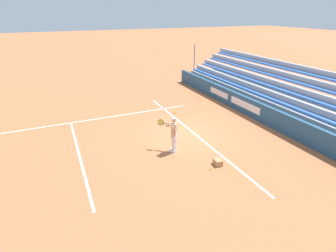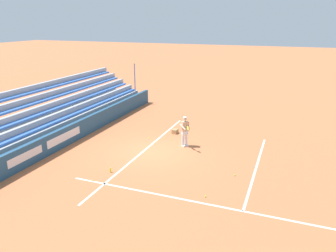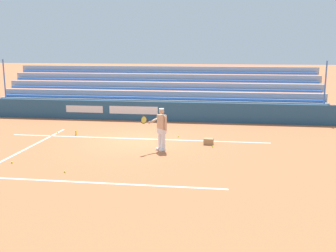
# 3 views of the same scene
# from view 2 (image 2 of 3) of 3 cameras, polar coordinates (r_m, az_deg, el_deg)

# --- Properties ---
(ground_plane) EXTENTS (160.00, 160.00, 0.00)m
(ground_plane) POSITION_cam_2_polar(r_m,az_deg,el_deg) (17.85, -2.69, -4.50)
(ground_plane) COLOR #B7663D
(court_baseline_white) EXTENTS (12.00, 0.10, 0.01)m
(court_baseline_white) POSITION_cam_2_polar(r_m,az_deg,el_deg) (18.05, -4.15, -4.27)
(court_baseline_white) COLOR white
(court_baseline_white) RESTS_ON ground
(court_sideline_white) EXTENTS (0.10, 12.00, 0.01)m
(court_sideline_white) POSITION_cam_2_polar(r_m,az_deg,el_deg) (13.19, 6.33, -13.27)
(court_sideline_white) COLOR white
(court_sideline_white) RESTS_ON ground
(court_service_line_white) EXTENTS (8.22, 0.10, 0.01)m
(court_service_line_white) POSITION_cam_2_polar(r_m,az_deg,el_deg) (16.59, 15.12, -6.96)
(court_service_line_white) COLOR white
(court_service_line_white) RESTS_ON ground
(back_wall_sponsor_board) EXTENTS (20.27, 0.25, 1.10)m
(back_wall_sponsor_board) POSITION_cam_2_polar(r_m,az_deg,el_deg) (20.07, -15.88, -0.93)
(back_wall_sponsor_board) COLOR navy
(back_wall_sponsor_board) RESTS_ON ground
(bleacher_stand) EXTENTS (19.26, 3.20, 3.40)m
(bleacher_stand) POSITION_cam_2_polar(r_m,az_deg,el_deg) (21.40, -20.72, 0.34)
(bleacher_stand) COLOR #9EA3A8
(bleacher_stand) RESTS_ON ground
(tennis_player) EXTENTS (0.99, 0.78, 1.71)m
(tennis_player) POSITION_cam_2_polar(r_m,az_deg,el_deg) (18.34, 2.94, -0.89)
(tennis_player) COLOR silver
(tennis_player) RESTS_ON ground
(ball_box_cardboard) EXTENTS (0.43, 0.34, 0.26)m
(ball_box_cardboard) POSITION_cam_2_polar(r_m,az_deg,el_deg) (20.64, 1.24, -0.93)
(ball_box_cardboard) COLOR #A87F51
(ball_box_cardboard) RESTS_ON ground
(tennis_ball_midcourt) EXTENTS (0.07, 0.07, 0.07)m
(tennis_ball_midcourt) POSITION_cam_2_polar(r_m,az_deg,el_deg) (20.70, 2.64, -1.18)
(tennis_ball_midcourt) COLOR #CCE533
(tennis_ball_midcourt) RESTS_ON ground
(tennis_ball_on_baseline) EXTENTS (0.07, 0.07, 0.07)m
(tennis_ball_on_baseline) POSITION_cam_2_polar(r_m,az_deg,el_deg) (15.49, 11.53, -8.40)
(tennis_ball_on_baseline) COLOR #CCE533
(tennis_ball_on_baseline) RESTS_ON ground
(tennis_ball_by_box) EXTENTS (0.07, 0.07, 0.07)m
(tennis_ball_by_box) POSITION_cam_2_polar(r_m,az_deg,el_deg) (19.83, -3.43, -2.07)
(tennis_ball_by_box) COLOR #CCE533
(tennis_ball_by_box) RESTS_ON ground
(tennis_ball_toward_net) EXTENTS (0.07, 0.07, 0.07)m
(tennis_ball_toward_net) POSITION_cam_2_polar(r_m,az_deg,el_deg) (15.11, -13.03, -9.22)
(tennis_ball_toward_net) COLOR #CCE533
(tennis_ball_toward_net) RESTS_ON ground
(tennis_ball_far_right) EXTENTS (0.07, 0.07, 0.07)m
(tennis_ball_far_right) POSITION_cam_2_polar(r_m,az_deg,el_deg) (13.61, 6.52, -12.08)
(tennis_ball_far_right) COLOR #CCE533
(tennis_ball_far_right) RESTS_ON ground
(water_bottle) EXTENTS (0.07, 0.07, 0.22)m
(water_bottle) POSITION_cam_2_polar(r_m,az_deg,el_deg) (15.72, -10.00, -7.59)
(water_bottle) COLOR yellow
(water_bottle) RESTS_ON ground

